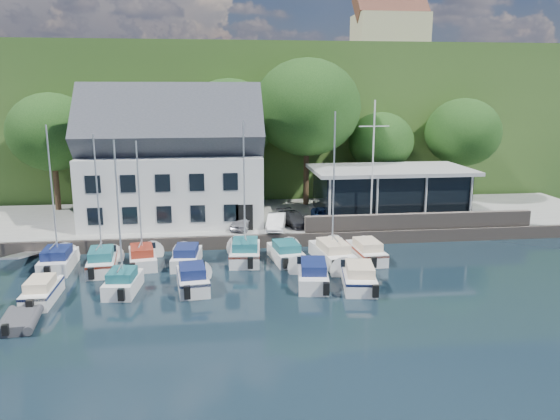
% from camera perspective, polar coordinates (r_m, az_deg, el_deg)
% --- Properties ---
extents(ground, '(180.00, 180.00, 0.00)m').
position_cam_1_polar(ground, '(30.53, 0.54, -9.79)').
color(ground, black).
rests_on(ground, ground).
extents(quay, '(60.00, 13.00, 1.00)m').
position_cam_1_polar(quay, '(46.98, -2.24, -1.11)').
color(quay, '#9A9A95').
rests_on(quay, ground).
extents(quay_face, '(60.00, 0.30, 1.00)m').
position_cam_1_polar(quay_face, '(40.71, -1.47, -3.26)').
color(quay_face, '#685C53').
rests_on(quay_face, ground).
extents(hillside, '(160.00, 75.00, 16.00)m').
position_cam_1_polar(hillside, '(90.14, -4.66, 10.26)').
color(hillside, '#2B4B1C').
rests_on(hillside, ground).
extents(field_patch, '(50.00, 30.00, 0.30)m').
position_cam_1_polar(field_patch, '(98.79, -0.14, 15.23)').
color(field_patch, '#505B2D').
rests_on(field_patch, hillside).
extents(farmhouse, '(10.40, 7.00, 8.20)m').
position_cam_1_polar(farmhouse, '(84.44, 11.38, 18.13)').
color(farmhouse, '#BFAF90').
rests_on(farmhouse, hillside).
extents(harbor_building, '(14.40, 8.20, 8.70)m').
position_cam_1_polar(harbor_building, '(45.05, -11.11, 4.36)').
color(harbor_building, silver).
rests_on(harbor_building, quay).
extents(club_pavilion, '(13.20, 7.20, 4.10)m').
position_cam_1_polar(club_pavilion, '(47.16, 11.34, 1.88)').
color(club_pavilion, black).
rests_on(club_pavilion, quay).
extents(seawall, '(18.00, 0.50, 1.20)m').
position_cam_1_polar(seawall, '(43.57, 14.38, -1.11)').
color(seawall, '#685C53').
rests_on(seawall, quay).
extents(gangway, '(1.20, 6.00, 1.40)m').
position_cam_1_polar(gangway, '(40.84, -24.99, -5.16)').
color(gangway, silver).
rests_on(gangway, ground).
extents(car_silver, '(2.36, 3.61, 1.14)m').
position_cam_1_polar(car_silver, '(42.25, -3.94, -1.20)').
color(car_silver, silver).
rests_on(car_silver, quay).
extents(car_white, '(2.02, 3.89, 1.22)m').
position_cam_1_polar(car_white, '(41.93, -0.39, -1.22)').
color(car_white, silver).
rests_on(car_white, quay).
extents(car_dgrey, '(2.66, 4.07, 1.10)m').
position_cam_1_polar(car_dgrey, '(43.20, 1.41, -0.90)').
color(car_dgrey, '#28282C').
rests_on(car_dgrey, quay).
extents(car_blue, '(1.92, 3.93, 1.30)m').
position_cam_1_polar(car_blue, '(43.90, 4.67, -0.58)').
color(car_blue, '#33539C').
rests_on(car_blue, quay).
extents(flagpole, '(2.35, 0.20, 9.79)m').
position_cam_1_polar(flagpole, '(42.44, 9.66, 4.66)').
color(flagpole, silver).
rests_on(flagpole, quay).
extents(tree_0, '(7.55, 7.55, 10.31)m').
position_cam_1_polar(tree_0, '(52.01, -22.58, 5.60)').
color(tree_0, black).
rests_on(tree_0, quay).
extents(tree_1, '(7.39, 7.39, 10.10)m').
position_cam_1_polar(tree_1, '(50.97, -15.13, 5.89)').
color(tree_1, black).
rests_on(tree_1, quay).
extents(tree_2, '(8.44, 8.44, 11.54)m').
position_cam_1_polar(tree_2, '(50.63, -5.24, 7.04)').
color(tree_2, black).
rests_on(tree_2, quay).
extents(tree_3, '(9.75, 9.75, 13.33)m').
position_cam_1_polar(tree_3, '(50.30, 2.80, 8.07)').
color(tree_3, black).
rests_on(tree_3, quay).
extents(tree_4, '(6.18, 6.18, 8.45)m').
position_cam_1_polar(tree_4, '(53.29, 10.44, 5.50)').
color(tree_4, black).
rests_on(tree_4, quay).
extents(tree_5, '(7.13, 7.13, 9.74)m').
position_cam_1_polar(tree_5, '(55.34, 18.45, 5.99)').
color(tree_5, black).
rests_on(tree_5, quay).
extents(boat_r1_0, '(2.22, 5.91, 9.05)m').
position_cam_1_polar(boat_r1_0, '(37.87, -22.63, 0.81)').
color(boat_r1_0, white).
rests_on(boat_r1_0, ground).
extents(boat_r1_1, '(2.48, 6.17, 9.09)m').
position_cam_1_polar(boat_r1_1, '(36.61, -18.48, 0.79)').
color(boat_r1_1, white).
rests_on(boat_r1_1, ground).
extents(boat_r1_2, '(2.77, 5.95, 8.28)m').
position_cam_1_polar(boat_r1_2, '(37.03, -14.47, 0.53)').
color(boat_r1_2, white).
rests_on(boat_r1_2, ground).
extents(boat_r1_3, '(2.32, 5.58, 1.39)m').
position_cam_1_polar(boat_r1_3, '(37.22, -9.73, -4.67)').
color(boat_r1_3, white).
rests_on(boat_r1_3, ground).
extents(boat_r1_4, '(2.70, 6.19, 9.49)m').
position_cam_1_polar(boat_r1_4, '(36.67, -3.76, 1.75)').
color(boat_r1_4, white).
rests_on(boat_r1_4, ground).
extents(boat_r1_5, '(2.72, 5.78, 1.40)m').
position_cam_1_polar(boat_r1_5, '(37.58, 0.62, -4.30)').
color(boat_r1_5, white).
rests_on(boat_r1_5, ground).
extents(boat_r1_6, '(2.98, 7.13, 9.21)m').
position_cam_1_polar(boat_r1_6, '(36.64, 5.60, 1.49)').
color(boat_r1_6, white).
rests_on(boat_r1_6, ground).
extents(boat_r1_7, '(2.27, 6.15, 1.45)m').
position_cam_1_polar(boat_r1_7, '(38.31, 9.01, -4.09)').
color(boat_r1_7, white).
rests_on(boat_r1_7, ground).
extents(boat_r2_0, '(1.67, 5.41, 1.38)m').
position_cam_1_polar(boat_r2_0, '(33.48, -23.62, -7.57)').
color(boat_r2_0, white).
rests_on(boat_r2_0, ground).
extents(boat_r2_1, '(2.32, 5.03, 8.58)m').
position_cam_1_polar(boat_r2_1, '(32.29, -16.48, -1.07)').
color(boat_r2_1, white).
rests_on(boat_r2_1, ground).
extents(boat_r2_2, '(2.46, 5.59, 1.52)m').
position_cam_1_polar(boat_r2_2, '(32.84, -9.12, -6.89)').
color(boat_r2_2, white).
rests_on(boat_r2_2, ground).
extents(boat_r2_3, '(2.78, 6.57, 1.51)m').
position_cam_1_polar(boat_r2_3, '(33.31, 3.43, -6.47)').
color(boat_r2_3, white).
rests_on(boat_r2_3, ground).
extents(boat_r2_4, '(2.94, 6.35, 1.45)m').
position_cam_1_polar(boat_r2_4, '(33.20, 8.20, -6.70)').
color(boat_r2_4, white).
rests_on(boat_r2_4, ground).
extents(dinghy_1, '(2.21, 3.31, 0.73)m').
position_cam_1_polar(dinghy_1, '(30.68, -25.56, -10.24)').
color(dinghy_1, '#3A3B3F').
rests_on(dinghy_1, ground).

